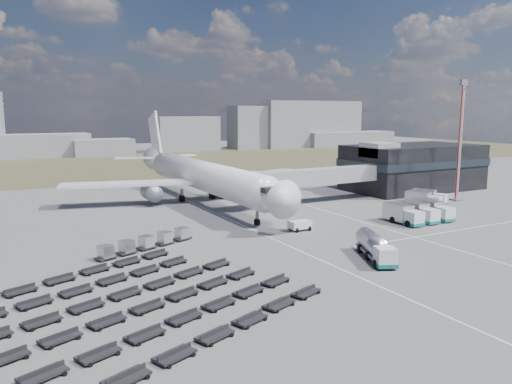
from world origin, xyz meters
name	(u,v)px	position (x,y,z in m)	size (l,w,h in m)	color
ground	(288,238)	(0.00, 0.00, 0.00)	(420.00, 420.00, 0.00)	#565659
grass_strip	(112,164)	(0.00, 110.00, 0.01)	(420.00, 90.00, 0.01)	#434128
lane_markings	(331,226)	(9.77, 3.00, 0.01)	(47.12, 110.00, 0.01)	silver
terminal	(412,166)	(47.77, 23.96, 5.25)	(30.40, 16.40, 11.00)	black
jet_bridge	(302,178)	(15.90, 20.42, 5.05)	(30.30, 3.80, 7.05)	#939399
airliner	(200,175)	(0.00, 32.38, 5.29)	(51.59, 64.53, 17.62)	white
skyline	(138,132)	(19.66, 148.67, 8.84)	(289.95, 25.08, 24.38)	gray
fuel_tanker	(376,247)	(3.96, -13.40, 1.48)	(5.74, 9.32, 2.96)	white
pushback_tug	(300,226)	(4.00, 3.06, 0.73)	(3.24, 1.82, 1.46)	white
catering_truck	(221,189)	(5.92, 35.55, 1.57)	(2.76, 6.69, 3.07)	white
service_trucks_near	(419,212)	(24.20, -0.73, 1.52)	(9.26, 7.03, 2.80)	white
service_trucks_far	(426,198)	(35.60, 8.32, 1.39)	(7.46, 7.98, 2.56)	white
uld_row	(147,242)	(-18.92, 3.84, 0.94)	(13.93, 6.59, 1.58)	black
baggage_dollies	(135,301)	(-25.10, -13.96, 0.37)	(33.02, 30.95, 0.74)	black
floodlight_mast	(460,141)	(45.04, 9.35, 11.74)	(2.23, 1.81, 23.43)	#AD261B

